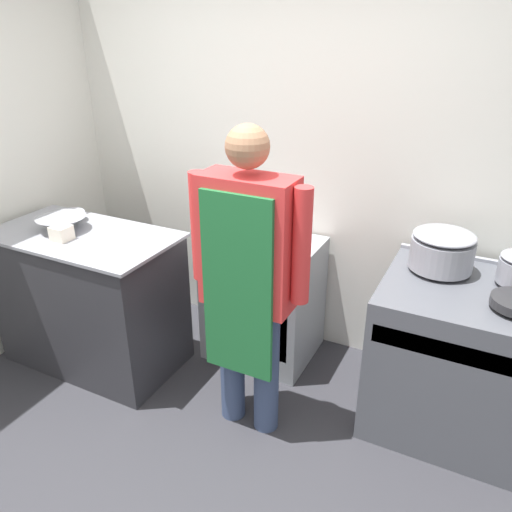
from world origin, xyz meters
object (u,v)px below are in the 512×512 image
object	(u,v)px
mixing_bowl	(62,224)
stock_pot	(442,249)
plastic_tub	(62,233)
stove	(462,359)
fridge_unit	(264,299)
person_cook	(248,271)

from	to	relation	value
mixing_bowl	stock_pot	world-z (taller)	stock_pot
plastic_tub	stock_pot	bearing A→B (deg)	18.78
stove	plastic_tub	distance (m)	2.44
fridge_unit	person_cook	size ratio (longest dim) A/B	0.48
mixing_bowl	plastic_tub	distance (m)	0.17
mixing_bowl	stove	bearing A→B (deg)	10.66
person_cook	stock_pot	distance (m)	1.09
fridge_unit	mixing_bowl	size ratio (longest dim) A/B	2.68
stock_pot	person_cook	bearing A→B (deg)	-141.51
stove	plastic_tub	bearing A→B (deg)	-166.03
stove	person_cook	size ratio (longest dim) A/B	0.55
person_cook	fridge_unit	bearing A→B (deg)	109.10
plastic_tub	stock_pot	xyz separation A→B (m)	(2.10, 0.71, 0.03)
person_cook	plastic_tub	bearing A→B (deg)	-178.21
stove	fridge_unit	bearing A→B (deg)	174.03
plastic_tub	stock_pot	size ratio (longest dim) A/B	0.32
fridge_unit	plastic_tub	bearing A→B (deg)	-145.14
mixing_bowl	plastic_tub	world-z (taller)	mixing_bowl
fridge_unit	mixing_bowl	xyz separation A→B (m)	(-1.14, -0.59, 0.56)
stove	mixing_bowl	world-z (taller)	mixing_bowl
person_cook	plastic_tub	xyz separation A→B (m)	(-1.25, -0.04, -0.01)
person_cook	mixing_bowl	size ratio (longest dim) A/B	5.53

